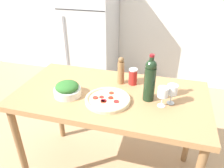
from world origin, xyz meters
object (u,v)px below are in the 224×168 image
Objects in this scene: wine_bottle at (150,79)px; homemade_pizza at (108,100)px; salt_canister at (133,77)px; salad_bowl at (67,89)px; pepper_mill at (121,71)px; refrigerator at (91,32)px; wine_glass_near at (163,93)px; wine_glass_far at (172,91)px.

homemade_pizza is at bearing -158.64° from wine_bottle.
salt_canister is at bearing 68.19° from homemade_pizza.
wine_bottle is 1.71× the size of salad_bowl.
pepper_mill is at bearing 40.81° from salad_bowl.
salad_bowl is (-0.35, -0.30, -0.06)m from pepper_mill.
wine_bottle is (1.08, -1.64, 0.19)m from refrigerator.
refrigerator is at bearing 114.40° from homemade_pizza.
wine_glass_near is 1.08× the size of salt_canister.
salad_bowl is (-0.60, -0.11, -0.12)m from wine_bottle.
salt_canister is at bearing 34.63° from salad_bowl.
pepper_mill is at bearing 85.49° from homemade_pizza.
pepper_mill reaches higher than wine_glass_far.
refrigerator is 2.08m from wine_glass_near.
wine_glass_near is at bearing -31.02° from wine_bottle.
refrigerator is 4.91× the size of wine_bottle.
wine_bottle is at bearing -52.19° from salt_canister.
wine_glass_far is (0.06, 0.05, 0.00)m from wine_glass_near.
salad_bowl is at bearing -172.67° from wine_glass_far.
wine_glass_far is 0.38m from salt_canister.
homemade_pizza is at bearing -65.60° from refrigerator.
wine_glass_near is 0.40m from homemade_pizza.
wine_glass_near is at bearing -35.15° from pepper_mill.
wine_bottle is 1.52× the size of pepper_mill.
pepper_mill is at bearing 144.85° from wine_glass_near.
wine_glass_near is 0.72× the size of salad_bowl.
wine_glass_near is 0.71m from salad_bowl.
wine_glass_near is at bearing -138.70° from wine_glass_far.
salad_bowl is at bearing -139.19° from pepper_mill.
wine_glass_far is at bearing 41.30° from wine_glass_near.
wine_bottle reaches higher than salad_bowl.
salt_canister reaches higher than salad_bowl.
wine_glass_far reaches higher than salad_bowl.
wine_glass_near is (0.10, -0.06, -0.06)m from wine_bottle.
wine_glass_far reaches higher than salt_canister.
salt_canister is at bearing 127.81° from wine_bottle.
wine_bottle is 0.17m from wine_glass_far.
wine_glass_far is at bearing -53.12° from refrigerator.
wine_glass_near is 0.63× the size of pepper_mill.
wine_glass_near is 0.45× the size of homemade_pizza.
refrigerator reaches higher than wine_glass_far.
wine_bottle is at bearing -36.69° from pepper_mill.
refrigerator reaches higher than salad_bowl.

